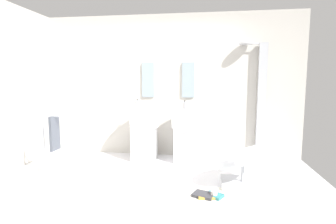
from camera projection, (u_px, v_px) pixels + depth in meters
ground_plane at (151, 190)px, 3.45m from camera, size 4.80×3.60×0.04m
rear_partition at (168, 86)px, 4.91m from camera, size 4.80×0.10×2.60m
pedestal_sink_left at (144, 132)px, 4.66m from camera, size 0.52×0.52×1.00m
pedestal_sink_right at (186, 133)px, 4.55m from camera, size 0.52×0.52×1.00m
vanity_mirror_left at (148, 80)px, 4.88m from camera, size 0.22×0.03×0.63m
vanity_mirror_right at (188, 80)px, 4.77m from camera, size 0.22×0.03×0.63m
shower_column at (260, 99)px, 4.58m from camera, size 0.49×0.24×2.05m
lounge_chair at (243, 160)px, 3.50m from camera, size 1.09×1.09×0.65m
towel_rack at (53, 135)px, 3.80m from camera, size 0.37×0.22×0.95m
area_rug at (193, 199)px, 3.14m from camera, size 1.07×0.76×0.01m
magazine_teal at (214, 195)px, 3.18m from camera, size 0.25×0.24×0.03m
magazine_charcoal at (204, 195)px, 3.20m from camera, size 0.30×0.26×0.04m
magazine_ochre at (208, 196)px, 3.18m from camera, size 0.26×0.21×0.03m
coffee_mug at (214, 194)px, 3.16m from camera, size 0.08×0.08×0.08m
soap_bottle_white at (136, 106)px, 4.69m from camera, size 0.06×0.06×0.13m
soap_bottle_grey at (185, 106)px, 4.35m from camera, size 0.04×0.04×0.18m
soap_bottle_clear at (137, 105)px, 4.53m from camera, size 0.05×0.05×0.18m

